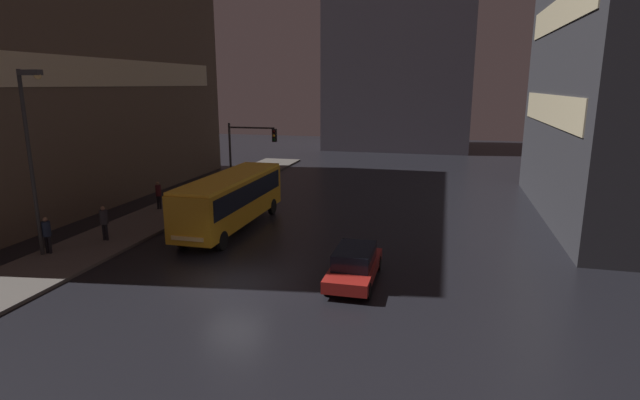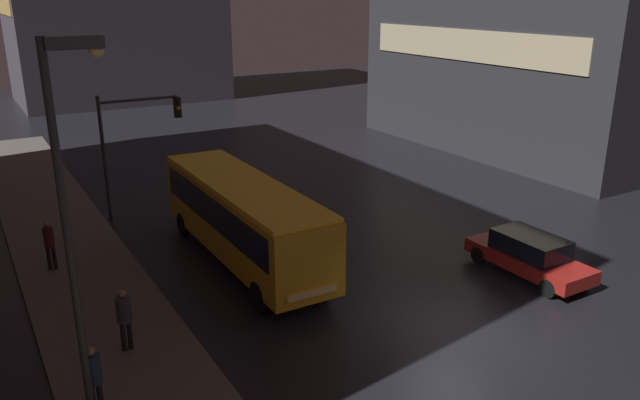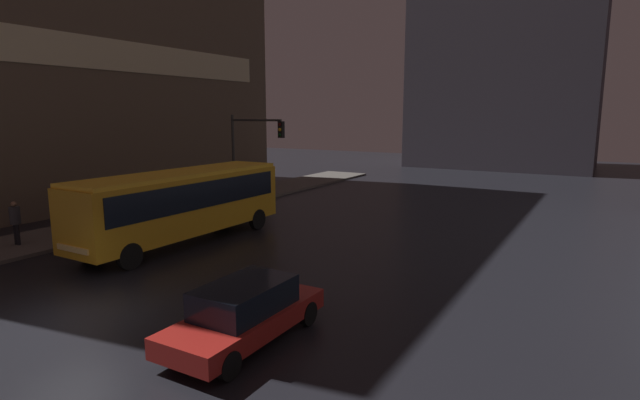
{
  "view_description": "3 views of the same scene",
  "coord_description": "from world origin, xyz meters",
  "px_view_note": "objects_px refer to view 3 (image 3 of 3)",
  "views": [
    {
      "loc": [
        8.37,
        -18.27,
        8.24
      ],
      "look_at": [
        1.6,
        8.67,
        1.77
      ],
      "focal_mm": 28.0,
      "sensor_mm": 36.0,
      "label": 1
    },
    {
      "loc": [
        -11.98,
        -12.36,
        9.69
      ],
      "look_at": [
        -0.23,
        7.51,
        1.96
      ],
      "focal_mm": 35.0,
      "sensor_mm": 36.0,
      "label": 2
    },
    {
      "loc": [
        12.35,
        -7.62,
        5.57
      ],
      "look_at": [
        1.44,
        11.09,
        1.82
      ],
      "focal_mm": 28.0,
      "sensor_mm": 36.0,
      "label": 3
    }
  ],
  "objects_px": {
    "bus_near": "(182,199)",
    "pedestrian_far": "(15,219)",
    "pedestrian_mid": "(133,195)",
    "car_taxi": "(245,312)",
    "traffic_light_main": "(251,145)"
  },
  "relations": [
    {
      "from": "car_taxi",
      "to": "pedestrian_far",
      "type": "distance_m",
      "value": 13.93
    },
    {
      "from": "pedestrian_mid",
      "to": "pedestrian_far",
      "type": "relative_size",
      "value": 1.0
    },
    {
      "from": "car_taxi",
      "to": "traffic_light_main",
      "type": "xyz_separation_m",
      "value": [
        -10.27,
        13.49,
        3.03
      ]
    },
    {
      "from": "pedestrian_mid",
      "to": "car_taxi",
      "type": "bearing_deg",
      "value": -127.44
    },
    {
      "from": "car_taxi",
      "to": "pedestrian_far",
      "type": "relative_size",
      "value": 2.51
    },
    {
      "from": "pedestrian_far",
      "to": "traffic_light_main",
      "type": "xyz_separation_m",
      "value": [
        3.5,
        11.45,
        2.53
      ]
    },
    {
      "from": "pedestrian_mid",
      "to": "pedestrian_far",
      "type": "distance_m",
      "value": 6.84
    },
    {
      "from": "car_taxi",
      "to": "pedestrian_mid",
      "type": "relative_size",
      "value": 2.52
    },
    {
      "from": "car_taxi",
      "to": "pedestrian_far",
      "type": "height_order",
      "value": "pedestrian_far"
    },
    {
      "from": "bus_near",
      "to": "pedestrian_far",
      "type": "xyz_separation_m",
      "value": [
        -5.43,
        -4.13,
        -0.67
      ]
    },
    {
      "from": "bus_near",
      "to": "traffic_light_main",
      "type": "relative_size",
      "value": 1.87
    },
    {
      "from": "traffic_light_main",
      "to": "pedestrian_far",
      "type": "bearing_deg",
      "value": -106.98
    },
    {
      "from": "car_taxi",
      "to": "pedestrian_mid",
      "type": "height_order",
      "value": "pedestrian_mid"
    },
    {
      "from": "bus_near",
      "to": "car_taxi",
      "type": "distance_m",
      "value": 10.45
    },
    {
      "from": "pedestrian_far",
      "to": "car_taxi",
      "type": "bearing_deg",
      "value": -79.27
    }
  ]
}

